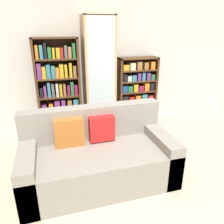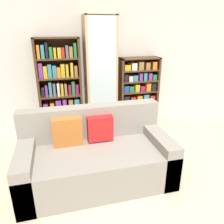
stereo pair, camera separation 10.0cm
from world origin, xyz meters
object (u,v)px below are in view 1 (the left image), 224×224
(bookshelf_left, at_px, (59,89))
(bookshelf_right, at_px, (136,92))
(couch, at_px, (98,157))
(display_cabinet, at_px, (99,75))
(wine_bottle, at_px, (138,130))

(bookshelf_left, distance_m, bookshelf_right, 1.53)
(couch, height_order, bookshelf_left, bookshelf_left)
(display_cabinet, height_order, bookshelf_right, display_cabinet)
(bookshelf_left, bearing_deg, display_cabinet, -1.24)
(bookshelf_left, bearing_deg, couch, -78.21)
(couch, bearing_deg, display_cabinet, 75.44)
(couch, bearing_deg, bookshelf_right, 54.02)
(couch, height_order, bookshelf_right, bookshelf_right)
(bookshelf_left, xyz_separation_m, bookshelf_right, (1.52, 0.00, -0.18))
(bookshelf_right, height_order, wine_bottle, bookshelf_right)
(wine_bottle, bearing_deg, bookshelf_left, 149.88)
(bookshelf_left, xyz_separation_m, wine_bottle, (1.27, -0.74, -0.66))
(display_cabinet, xyz_separation_m, bookshelf_right, (0.76, 0.02, -0.39))
(bookshelf_left, relative_size, bookshelf_right, 1.29)
(couch, relative_size, wine_bottle, 4.74)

